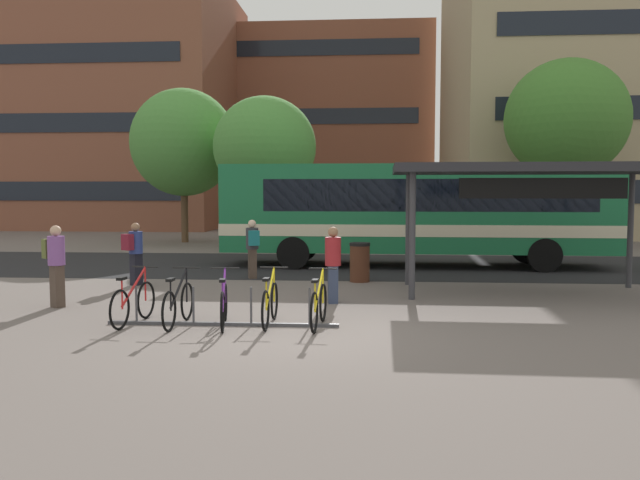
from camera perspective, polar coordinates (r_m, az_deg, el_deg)
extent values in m
plane|color=#6B605B|center=(11.09, -1.59, -8.16)|extent=(200.00, 200.00, 0.00)
cube|color=#232326|center=(20.89, 1.30, -2.22)|extent=(80.00, 7.20, 0.01)
cube|color=#196B3D|center=(20.78, 8.32, 2.80)|extent=(12.04, 2.74, 2.70)
cube|color=beige|center=(20.80, 8.30, 1.01)|extent=(12.06, 2.76, 0.36)
cube|color=black|center=(21.21, -6.60, 5.90)|extent=(1.04, 2.31, 0.40)
cube|color=black|center=(21.32, -7.98, 3.57)|extent=(0.11, 2.19, 1.40)
cube|color=black|center=(19.54, 9.40, 3.88)|extent=(9.84, 0.21, 0.97)
cube|color=black|center=(22.03, 8.94, 3.93)|extent=(9.84, 0.21, 0.97)
cylinder|color=black|center=(19.86, -2.34, -1.13)|extent=(1.00, 0.32, 1.00)
cylinder|color=black|center=(22.14, -1.54, -0.56)|extent=(1.00, 0.32, 1.00)
cylinder|color=black|center=(20.25, 19.02, -1.26)|extent=(1.00, 0.32, 1.00)
cylinder|color=black|center=(22.49, 17.63, -0.69)|extent=(1.00, 0.32, 1.00)
cube|color=#47474C|center=(11.82, -8.53, -7.27)|extent=(4.16, 0.11, 0.06)
cylinder|color=#47474C|center=(12.19, -15.75, -5.50)|extent=(0.04, 0.04, 0.70)
cylinder|color=#47474C|center=(11.88, -11.01, -5.67)|extent=(0.04, 0.04, 0.70)
cylinder|color=#47474C|center=(11.66, -6.04, -5.81)|extent=(0.04, 0.04, 0.70)
cylinder|color=#47474C|center=(11.52, -0.92, -5.90)|extent=(0.04, 0.04, 0.70)
torus|color=black|center=(12.70, -14.96, -5.08)|extent=(0.12, 0.70, 0.70)
torus|color=black|center=(11.80, -17.11, -5.84)|extent=(0.12, 0.70, 0.70)
cube|color=red|center=(12.22, -15.98, -3.98)|extent=(0.13, 0.92, 0.58)
cylinder|color=red|center=(11.85, -16.92, -4.51)|extent=(0.03, 0.03, 0.55)
cube|color=black|center=(11.81, -16.94, -3.24)|extent=(0.12, 0.23, 0.05)
cylinder|color=red|center=(12.63, -15.02, -3.69)|extent=(0.04, 0.04, 0.65)
cylinder|color=black|center=(12.59, -15.05, -2.28)|extent=(0.52, 0.08, 0.03)
torus|color=black|center=(12.38, -11.54, -5.26)|extent=(0.06, 0.70, 0.70)
torus|color=black|center=(11.43, -13.06, -6.10)|extent=(0.06, 0.70, 0.70)
cube|color=black|center=(11.87, -12.26, -4.16)|extent=(0.05, 0.92, 0.58)
cylinder|color=black|center=(11.47, -12.92, -4.71)|extent=(0.03, 0.03, 0.55)
cube|color=black|center=(11.44, -12.95, -3.41)|extent=(0.10, 0.22, 0.05)
cylinder|color=black|center=(12.31, -11.59, -3.84)|extent=(0.03, 0.03, 0.65)
cylinder|color=black|center=(12.27, -11.61, -2.39)|extent=(0.52, 0.04, 0.03)
torus|color=black|center=(12.19, -8.27, -5.37)|extent=(0.16, 0.70, 0.70)
torus|color=black|center=(11.18, -8.53, -6.26)|extent=(0.16, 0.70, 0.70)
cube|color=#702893|center=(11.65, -8.41, -4.26)|extent=(0.19, 0.91, 0.58)
cylinder|color=#702893|center=(11.24, -8.52, -4.84)|extent=(0.03, 0.03, 0.55)
cube|color=black|center=(11.20, -8.53, -3.51)|extent=(0.14, 0.23, 0.05)
cylinder|color=#702893|center=(12.12, -8.29, -3.93)|extent=(0.04, 0.04, 0.65)
cylinder|color=black|center=(12.08, -8.31, -2.45)|extent=(0.52, 0.12, 0.03)
torus|color=black|center=(12.21, -4.02, -5.32)|extent=(0.04, 0.70, 0.70)
torus|color=black|center=(11.22, -4.79, -6.19)|extent=(0.04, 0.70, 0.70)
cube|color=yellow|center=(11.68, -4.38, -4.20)|extent=(0.03, 0.92, 0.58)
cylinder|color=yellow|center=(11.27, -4.72, -4.78)|extent=(0.03, 0.03, 0.55)
cube|color=black|center=(11.23, -4.73, -3.45)|extent=(0.10, 0.22, 0.05)
cylinder|color=yellow|center=(12.14, -4.04, -3.87)|extent=(0.03, 0.03, 0.65)
cylinder|color=black|center=(12.10, -4.05, -2.40)|extent=(0.52, 0.03, 0.03)
torus|color=black|center=(12.00, 0.27, -5.48)|extent=(0.10, 0.71, 0.70)
torus|color=black|center=(11.01, -0.52, -6.38)|extent=(0.10, 0.71, 0.70)
cube|color=yellow|center=(11.47, -0.09, -4.35)|extent=(0.10, 0.92, 0.58)
cylinder|color=yellow|center=(11.06, -0.43, -4.94)|extent=(0.03, 0.03, 0.55)
cube|color=black|center=(11.02, -0.44, -3.58)|extent=(0.12, 0.23, 0.05)
cylinder|color=yellow|center=(11.93, 0.25, -4.01)|extent=(0.03, 0.03, 0.65)
cylinder|color=black|center=(11.89, 0.25, -2.51)|extent=(0.52, 0.07, 0.03)
cylinder|color=#38383D|center=(14.43, 8.07, 0.33)|extent=(0.14, 0.14, 2.80)
cylinder|color=#38383D|center=(16.69, 7.72, 0.88)|extent=(0.14, 0.14, 2.80)
cylinder|color=#38383D|center=(17.75, 25.49, 0.70)|extent=(0.14, 0.14, 2.80)
cube|color=#28282D|center=(15.88, 17.81, 5.94)|extent=(6.27, 3.18, 0.20)
cube|color=black|center=(14.62, 18.85, 4.31)|extent=(3.47, 0.14, 0.44)
cube|color=#47382D|center=(17.87, -5.93, -2.08)|extent=(0.28, 0.31, 0.81)
cylinder|color=#333338|center=(17.81, -5.95, 0.14)|extent=(0.44, 0.44, 0.58)
sphere|color=beige|center=(17.78, -5.96, 1.42)|extent=(0.22, 0.22, 0.22)
cube|color=#197075|center=(17.55, -5.80, 0.17)|extent=(0.33, 0.27, 0.40)
cube|color=black|center=(17.18, -15.76, -2.49)|extent=(0.30, 0.32, 0.80)
cylinder|color=navy|center=(17.12, -15.81, -0.22)|extent=(0.46, 0.46, 0.56)
sphere|color=#936B4C|center=(17.09, -15.83, 1.09)|extent=(0.22, 0.22, 0.22)
cube|color=maroon|center=(16.95, -16.47, -0.18)|extent=(0.33, 0.29, 0.40)
cube|color=#2D3851|center=(13.93, 1.14, -3.89)|extent=(0.24, 0.29, 0.81)
cylinder|color=maroon|center=(13.84, 1.15, -1.00)|extent=(0.39, 0.39, 0.60)
sphere|color=#936B4C|center=(13.81, 1.15, 0.70)|extent=(0.22, 0.22, 0.22)
cube|color=#B21E23|center=(14.10, 1.04, -0.78)|extent=(0.31, 0.22, 0.40)
cube|color=#47382D|center=(14.47, -21.98, -3.76)|extent=(0.33, 0.31, 0.87)
cylinder|color=#7F4C93|center=(14.39, -22.06, -0.87)|extent=(0.48, 0.48, 0.59)
sphere|color=tan|center=(14.36, -22.11, 0.75)|extent=(0.22, 0.22, 0.22)
cube|color=#56602D|center=(14.62, -22.53, -0.69)|extent=(0.31, 0.33, 0.40)
cylinder|color=#4C2819|center=(17.17, 3.49, -2.09)|extent=(0.52, 0.52, 0.95)
cylinder|color=black|center=(17.12, 3.50, -0.37)|extent=(0.55, 0.55, 0.08)
cylinder|color=brown|center=(30.74, -11.74, 2.14)|extent=(0.32, 0.32, 2.50)
ellipsoid|color=#4C8E3D|center=(30.80, -11.84, 8.34)|extent=(4.81, 4.81, 4.89)
cylinder|color=brown|center=(27.27, -4.82, 1.85)|extent=(0.32, 0.32, 2.42)
ellipsoid|color=#4C8E3D|center=(27.30, -4.86, 8.11)|extent=(4.25, 4.25, 4.17)
cylinder|color=brown|center=(29.72, 20.53, 2.60)|extent=(0.32, 0.32, 3.25)
ellipsoid|color=#427A2D|center=(29.86, 20.72, 9.85)|extent=(5.12, 5.12, 5.05)
cube|color=brown|center=(48.20, -20.33, 10.59)|extent=(20.81, 13.88, 15.69)
cube|color=black|center=(41.66, -24.15, 3.93)|extent=(18.31, 0.06, 1.10)
cube|color=black|center=(41.84, -24.32, 9.30)|extent=(18.31, 0.06, 1.10)
cube|color=black|center=(42.38, -24.49, 14.59)|extent=(18.31, 0.06, 1.10)
cube|color=tan|center=(42.00, 25.35, 16.70)|extent=(19.26, 13.71, 23.33)
cube|color=brown|center=(53.07, -1.02, 9.48)|extent=(18.91, 12.71, 14.24)
cube|color=black|center=(46.50, -1.77, 4.92)|extent=(16.64, 0.06, 1.10)
cube|color=black|center=(46.79, -1.78, 10.75)|extent=(16.64, 0.06, 1.10)
cube|color=black|center=(47.55, -1.79, 16.44)|extent=(16.64, 0.06, 1.10)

